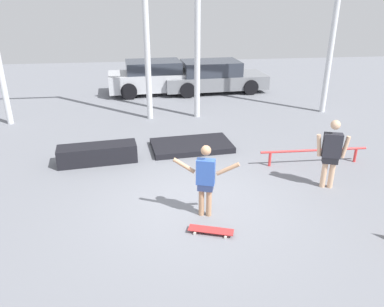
{
  "coord_description": "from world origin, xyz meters",
  "views": [
    {
      "loc": [
        -0.94,
        -6.74,
        4.1
      ],
      "look_at": [
        0.04,
        1.13,
        0.67
      ],
      "focal_mm": 35.0,
      "sensor_mm": 36.0,
      "label": 1
    }
  ],
  "objects_px": {
    "skateboard": "(211,230)",
    "grind_rail": "(314,152)",
    "grind_box": "(98,154)",
    "bystander": "(331,152)",
    "manual_pad": "(192,146)",
    "parked_car_silver": "(157,78)",
    "parked_car_grey": "(213,77)",
    "skateboarder": "(206,178)"
  },
  "relations": [
    {
      "from": "skateboard",
      "to": "grind_rail",
      "type": "relative_size",
      "value": 0.31
    },
    {
      "from": "grind_box",
      "to": "bystander",
      "type": "bearing_deg",
      "value": -20.92
    },
    {
      "from": "skateboard",
      "to": "grind_box",
      "type": "bearing_deg",
      "value": 143.62
    },
    {
      "from": "manual_pad",
      "to": "parked_car_silver",
      "type": "bearing_deg",
      "value": 96.31
    },
    {
      "from": "manual_pad",
      "to": "parked_car_grey",
      "type": "xyz_separation_m",
      "value": [
        1.79,
        6.53,
        0.57
      ]
    },
    {
      "from": "grind_box",
      "to": "parked_car_grey",
      "type": "xyz_separation_m",
      "value": [
        4.33,
        7.19,
        0.41
      ]
    },
    {
      "from": "skateboarder",
      "to": "parked_car_grey",
      "type": "distance_m",
      "value": 10.23
    },
    {
      "from": "skateboarder",
      "to": "manual_pad",
      "type": "relative_size",
      "value": 0.67
    },
    {
      "from": "grind_box",
      "to": "bystander",
      "type": "distance_m",
      "value": 5.73
    },
    {
      "from": "skateboard",
      "to": "parked_car_grey",
      "type": "relative_size",
      "value": 0.19
    },
    {
      "from": "grind_box",
      "to": "parked_car_grey",
      "type": "distance_m",
      "value": 8.41
    },
    {
      "from": "grind_box",
      "to": "bystander",
      "type": "height_order",
      "value": "bystander"
    },
    {
      "from": "parked_car_silver",
      "to": "parked_car_grey",
      "type": "height_order",
      "value": "parked_car_silver"
    },
    {
      "from": "bystander",
      "to": "skateboarder",
      "type": "bearing_deg",
      "value": 33.55
    },
    {
      "from": "grind_rail",
      "to": "parked_car_silver",
      "type": "distance_m",
      "value": 8.81
    },
    {
      "from": "manual_pad",
      "to": "parked_car_silver",
      "type": "height_order",
      "value": "parked_car_silver"
    },
    {
      "from": "grind_rail",
      "to": "skateboard",
      "type": "bearing_deg",
      "value": -139.48
    },
    {
      "from": "skateboard",
      "to": "manual_pad",
      "type": "distance_m",
      "value": 4.13
    },
    {
      "from": "parked_car_silver",
      "to": "parked_car_grey",
      "type": "xyz_separation_m",
      "value": [
        2.51,
        -0.0,
        -0.03
      ]
    },
    {
      "from": "skateboard",
      "to": "parked_car_grey",
      "type": "distance_m",
      "value": 10.86
    },
    {
      "from": "bystander",
      "to": "grind_rail",
      "type": "bearing_deg",
      "value": -82.0
    },
    {
      "from": "skateboarder",
      "to": "parked_car_grey",
      "type": "xyz_separation_m",
      "value": [
        1.95,
        10.04,
        -0.19
      ]
    },
    {
      "from": "grind_box",
      "to": "parked_car_silver",
      "type": "relative_size",
      "value": 0.47
    },
    {
      "from": "skateboard",
      "to": "parked_car_silver",
      "type": "relative_size",
      "value": 0.2
    },
    {
      "from": "parked_car_silver",
      "to": "grind_box",
      "type": "bearing_deg",
      "value": -108.49
    },
    {
      "from": "manual_pad",
      "to": "bystander",
      "type": "height_order",
      "value": "bystander"
    },
    {
      "from": "skateboard",
      "to": "bystander",
      "type": "height_order",
      "value": "bystander"
    },
    {
      "from": "skateboard",
      "to": "grind_box",
      "type": "xyz_separation_m",
      "value": [
        -2.39,
        3.47,
        0.18
      ]
    },
    {
      "from": "skateboarder",
      "to": "grind_box",
      "type": "relative_size",
      "value": 0.75
    },
    {
      "from": "skateboarder",
      "to": "parked_car_silver",
      "type": "xyz_separation_m",
      "value": [
        -0.56,
        10.04,
        -0.15
      ]
    },
    {
      "from": "grind_box",
      "to": "manual_pad",
      "type": "height_order",
      "value": "grind_box"
    },
    {
      "from": "grind_box",
      "to": "manual_pad",
      "type": "bearing_deg",
      "value": 14.47
    },
    {
      "from": "bystander",
      "to": "skateboard",
      "type": "bearing_deg",
      "value": 44.23
    },
    {
      "from": "parked_car_silver",
      "to": "skateboarder",
      "type": "bearing_deg",
      "value": -91.09
    },
    {
      "from": "parked_car_grey",
      "to": "skateboarder",
      "type": "bearing_deg",
      "value": -104.92
    },
    {
      "from": "skateboarder",
      "to": "parked_car_silver",
      "type": "relative_size",
      "value": 0.35
    },
    {
      "from": "parked_car_silver",
      "to": "skateboard",
      "type": "bearing_deg",
      "value": -91.22
    },
    {
      "from": "parked_car_grey",
      "to": "manual_pad",
      "type": "bearing_deg",
      "value": -109.22
    },
    {
      "from": "grind_box",
      "to": "grind_rail",
      "type": "relative_size",
      "value": 0.72
    },
    {
      "from": "manual_pad",
      "to": "skateboarder",
      "type": "bearing_deg",
      "value": -92.67
    },
    {
      "from": "skateboarder",
      "to": "skateboard",
      "type": "relative_size",
      "value": 1.75
    },
    {
      "from": "manual_pad",
      "to": "parked_car_silver",
      "type": "distance_m",
      "value": 6.6
    }
  ]
}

